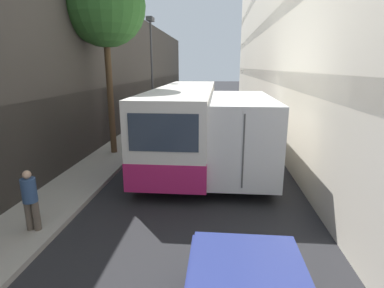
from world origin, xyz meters
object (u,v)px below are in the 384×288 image
object	(u,v)px
pedestrian	(30,199)
box_truck	(236,130)
bus	(186,119)
street_tree_left	(104,6)
panel_van	(194,101)
street_lamp	(151,54)

from	to	relation	value
pedestrian	box_truck	bearing A→B (deg)	47.01
bus	street_tree_left	size ratio (longest dim) A/B	1.39
bus	street_tree_left	xyz separation A→B (m)	(-3.41, -0.55, 4.96)
panel_van	street_lamp	xyz separation A→B (m)	(-2.05, -7.39, 3.75)
box_truck	street_tree_left	world-z (taller)	street_tree_left
bus	pedestrian	size ratio (longest dim) A/B	7.38
street_lamp	street_tree_left	distance (m)	5.89
bus	street_tree_left	distance (m)	6.05
pedestrian	street_lamp	size ratio (longest dim) A/B	0.23
panel_van	pedestrian	bearing A→B (deg)	-96.79
box_truck	pedestrian	distance (m)	7.81
pedestrian	street_tree_left	size ratio (longest dim) A/B	0.19
bus	street_lamp	xyz separation A→B (m)	(-2.67, 5.03, 3.22)
panel_van	street_tree_left	xyz separation A→B (m)	(-2.79, -12.97, 5.50)
pedestrian	bus	bearing A→B (deg)	68.48
box_truck	pedestrian	bearing A→B (deg)	-132.99
bus	street_lamp	distance (m)	6.54
street_lamp	bus	bearing A→B (deg)	-62.03
bus	panel_van	size ratio (longest dim) A/B	2.58
box_truck	street_lamp	xyz separation A→B (m)	(-4.97, 6.95, 3.29)
panel_van	box_truck	bearing A→B (deg)	-78.50
box_truck	bus	bearing A→B (deg)	140.13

